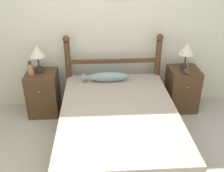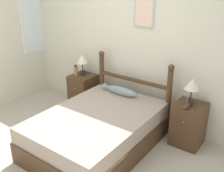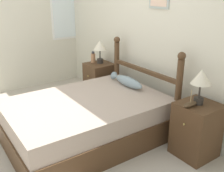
{
  "view_description": "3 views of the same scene",
  "coord_description": "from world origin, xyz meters",
  "px_view_note": "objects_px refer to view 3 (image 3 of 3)",
  "views": [
    {
      "loc": [
        0.01,
        -1.94,
        2.16
      ],
      "look_at": [
        0.19,
        1.0,
        0.64
      ],
      "focal_mm": 42.0,
      "sensor_mm": 36.0,
      "label": 1
    },
    {
      "loc": [
        2.32,
        -1.9,
        2.3
      ],
      "look_at": [
        0.15,
        1.09,
        0.78
      ],
      "focal_mm": 42.0,
      "sensor_mm": 36.0,
      "label": 2
    },
    {
      "loc": [
        2.88,
        -0.84,
        1.82
      ],
      "look_at": [
        0.22,
        1.02,
        0.63
      ],
      "focal_mm": 42.0,
      "sensor_mm": 36.0,
      "label": 3
    }
  ],
  "objects_px": {
    "bed": "(87,120)",
    "nightstand_right": "(196,130)",
    "model_boat": "(190,104)",
    "fish_pillow": "(127,81)",
    "nightstand_left": "(100,81)",
    "bottle": "(93,57)",
    "table_lamp_left": "(100,47)",
    "table_lamp_right": "(201,79)"
  },
  "relations": [
    {
      "from": "bed",
      "to": "nightstand_right",
      "type": "distance_m",
      "value": 1.33
    },
    {
      "from": "model_boat",
      "to": "fish_pillow",
      "type": "height_order",
      "value": "model_boat"
    },
    {
      "from": "nightstand_left",
      "to": "model_boat",
      "type": "distance_m",
      "value": 2.07
    },
    {
      "from": "bottle",
      "to": "bed",
      "type": "bearing_deg",
      "value": -34.78
    },
    {
      "from": "table_lamp_left",
      "to": "fish_pillow",
      "type": "xyz_separation_m",
      "value": [
        0.93,
        -0.14,
        -0.32
      ]
    },
    {
      "from": "bottle",
      "to": "model_boat",
      "type": "xyz_separation_m",
      "value": [
        2.16,
        -0.09,
        -0.06
      ]
    },
    {
      "from": "fish_pillow",
      "to": "model_boat",
      "type": "bearing_deg",
      "value": -1.33
    },
    {
      "from": "nightstand_left",
      "to": "model_boat",
      "type": "bearing_deg",
      "value": -3.85
    },
    {
      "from": "table_lamp_left",
      "to": "table_lamp_right",
      "type": "height_order",
      "value": "same"
    },
    {
      "from": "nightstand_left",
      "to": "fish_pillow",
      "type": "distance_m",
      "value": 0.96
    },
    {
      "from": "bed",
      "to": "nightstand_left",
      "type": "distance_m",
      "value": 1.33
    },
    {
      "from": "nightstand_right",
      "to": "bottle",
      "type": "distance_m",
      "value": 2.21
    },
    {
      "from": "nightstand_left",
      "to": "nightstand_right",
      "type": "bearing_deg",
      "value": 0.0
    },
    {
      "from": "model_boat",
      "to": "table_lamp_left",
      "type": "bearing_deg",
      "value": 175.37
    },
    {
      "from": "model_boat",
      "to": "fish_pillow",
      "type": "relative_size",
      "value": 0.31
    },
    {
      "from": "fish_pillow",
      "to": "table_lamp_right",
      "type": "bearing_deg",
      "value": 5.35
    },
    {
      "from": "table_lamp_left",
      "to": "model_boat",
      "type": "relative_size",
      "value": 1.97
    },
    {
      "from": "nightstand_right",
      "to": "bed",
      "type": "bearing_deg",
      "value": -140.64
    },
    {
      "from": "table_lamp_right",
      "to": "fish_pillow",
      "type": "xyz_separation_m",
      "value": [
        -1.13,
        -0.11,
        -0.32
      ]
    },
    {
      "from": "bottle",
      "to": "fish_pillow",
      "type": "bearing_deg",
      "value": -3.58
    },
    {
      "from": "bed",
      "to": "nightstand_left",
      "type": "xyz_separation_m",
      "value": [
        -1.03,
        0.84,
        0.06
      ]
    },
    {
      "from": "bed",
      "to": "model_boat",
      "type": "bearing_deg",
      "value": 34.94
    },
    {
      "from": "fish_pillow",
      "to": "nightstand_left",
      "type": "bearing_deg",
      "value": 173.05
    },
    {
      "from": "bed",
      "to": "table_lamp_right",
      "type": "bearing_deg",
      "value": 39.57
    },
    {
      "from": "table_lamp_left",
      "to": "nightstand_right",
      "type": "bearing_deg",
      "value": -0.8
    },
    {
      "from": "nightstand_right",
      "to": "table_lamp_right",
      "type": "bearing_deg",
      "value": -159.41
    },
    {
      "from": "bed",
      "to": "nightstand_right",
      "type": "relative_size",
      "value": 3.04
    },
    {
      "from": "bed",
      "to": "fish_pillow",
      "type": "bearing_deg",
      "value": 99.05
    },
    {
      "from": "bed",
      "to": "bottle",
      "type": "bearing_deg",
      "value": 145.22
    },
    {
      "from": "nightstand_left",
      "to": "nightstand_right",
      "type": "height_order",
      "value": "same"
    },
    {
      "from": "table_lamp_left",
      "to": "bottle",
      "type": "relative_size",
      "value": 1.95
    },
    {
      "from": "bottle",
      "to": "fish_pillow",
      "type": "height_order",
      "value": "bottle"
    },
    {
      "from": "model_boat",
      "to": "bed",
      "type": "bearing_deg",
      "value": -145.06
    },
    {
      "from": "table_lamp_left",
      "to": "table_lamp_right",
      "type": "relative_size",
      "value": 1.0
    },
    {
      "from": "table_lamp_left",
      "to": "bottle",
      "type": "height_order",
      "value": "table_lamp_left"
    },
    {
      "from": "nightstand_right",
      "to": "model_boat",
      "type": "bearing_deg",
      "value": -97.16
    },
    {
      "from": "bed",
      "to": "bottle",
      "type": "distance_m",
      "value": 1.47
    },
    {
      "from": "nightstand_left",
      "to": "fish_pillow",
      "type": "bearing_deg",
      "value": -6.95
    },
    {
      "from": "table_lamp_right",
      "to": "fish_pillow",
      "type": "distance_m",
      "value": 1.18
    },
    {
      "from": "nightstand_right",
      "to": "fish_pillow",
      "type": "distance_m",
      "value": 1.18
    },
    {
      "from": "bed",
      "to": "model_boat",
      "type": "xyz_separation_m",
      "value": [
        1.01,
        0.71,
        0.4
      ]
    },
    {
      "from": "nightstand_left",
      "to": "table_lamp_right",
      "type": "relative_size",
      "value": 1.63
    }
  ]
}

